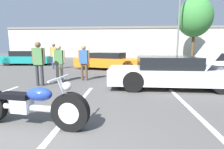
{
  "coord_description": "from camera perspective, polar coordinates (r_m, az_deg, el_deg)",
  "views": [
    {
      "loc": [
        1.52,
        -1.86,
        1.53
      ],
      "look_at": [
        1.17,
        2.72,
        0.8
      ],
      "focal_mm": 28.0,
      "sensor_mm": 36.0,
      "label": 1
    }
  ],
  "objects": [
    {
      "name": "parking_stripe_middle",
      "position": [
        4.39,
        -12.89,
        -11.54
      ],
      "size": [
        0.12,
        4.77,
        0.01
      ],
      "primitive_type": "cube",
      "color": "white",
      "rests_on": "ground"
    },
    {
      "name": "parking_stripe_back",
      "position": [
        4.51,
        25.87,
        -11.68
      ],
      "size": [
        0.12,
        4.77,
        0.01
      ],
      "primitive_type": "cube",
      "color": "white",
      "rests_on": "ground"
    },
    {
      "name": "far_building",
      "position": [
        27.47,
        1.25,
        10.69
      ],
      "size": [
        32.0,
        4.2,
        4.4
      ],
      "color": "beige",
      "rests_on": "ground"
    },
    {
      "name": "light_pole",
      "position": [
        20.19,
        21.34,
        17.98
      ],
      "size": [
        1.21,
        0.28,
        8.99
      ],
      "color": "slate",
      "rests_on": "ground"
    },
    {
      "name": "tree_background",
      "position": [
        22.81,
        25.42,
        16.46
      ],
      "size": [
        3.81,
        3.81,
        7.02
      ],
      "color": "brown",
      "rests_on": "ground"
    },
    {
      "name": "motorcycle",
      "position": [
        3.77,
        -25.77,
        -8.99
      ],
      "size": [
        2.46,
        0.73,
        0.99
      ],
      "rotation": [
        0.0,
        0.0,
        -0.14
      ],
      "color": "black",
      "rests_on": "ground"
    },
    {
      "name": "show_car_hood_open",
      "position": [
        6.97,
        18.88,
        0.78
      ],
      "size": [
        4.71,
        1.96,
        2.1
      ],
      "rotation": [
        0.0,
        0.0,
        -0.01
      ],
      "color": "silver",
      "rests_on": "ground"
    },
    {
      "name": "parked_car_mid_row",
      "position": [
        11.94,
        -0.7,
        4.4
      ],
      "size": [
        5.03,
        2.98,
        1.15
      ],
      "rotation": [
        0.0,
        0.0,
        -0.28
      ],
      "color": "orange",
      "rests_on": "ground"
    },
    {
      "name": "parked_car_right_row",
      "position": [
        11.71,
        32.23,
        2.94
      ],
      "size": [
        4.46,
        2.69,
        1.19
      ],
      "rotation": [
        0.0,
        0.0,
        0.25
      ],
      "color": "white",
      "rests_on": "ground"
    },
    {
      "name": "parked_car_left_row",
      "position": [
        16.77,
        -26.06,
        4.84
      ],
      "size": [
        4.23,
        2.08,
        1.2
      ],
      "rotation": [
        0.0,
        0.0,
        0.06
      ],
      "color": "teal",
      "rests_on": "ground"
    },
    {
      "name": "spectator_near_motorcycle",
      "position": [
        7.4,
        -22.82,
        4.43
      ],
      "size": [
        0.52,
        0.23,
        1.72
      ],
      "color": "#333338",
      "rests_on": "ground"
    },
    {
      "name": "spectator_by_show_car",
      "position": [
        7.96,
        -16.89,
        4.45
      ],
      "size": [
        0.52,
        0.21,
        1.61
      ],
      "color": "gray",
      "rests_on": "ground"
    },
    {
      "name": "spectator_midground",
      "position": [
        12.75,
        -18.41,
        6.41
      ],
      "size": [
        0.52,
        0.23,
        1.76
      ],
      "color": "#38476B",
      "rests_on": "ground"
    },
    {
      "name": "spectator_far_lot",
      "position": [
        8.05,
        -9.17,
        4.71
      ],
      "size": [
        0.52,
        0.21,
        1.6
      ],
      "color": "brown",
      "rests_on": "ground"
    }
  ]
}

